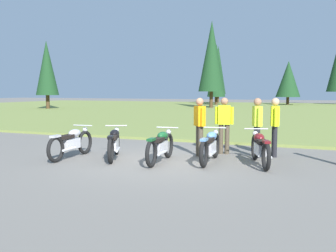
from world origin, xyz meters
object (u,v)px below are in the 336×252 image
object	(u,v)px
motorcycle_silver	(71,142)
rider_with_back_turned	(257,124)
motorcycle_maroon	(260,148)
motorcycle_black	(114,143)
motorcycle_sky_blue	(210,146)
rider_checking_bike	(200,123)
rider_near_row_end	(275,123)
motorcycle_british_green	(161,146)
rider_in_hivis_vest	(224,122)

from	to	relation	value
motorcycle_silver	rider_with_back_turned	distance (m)	5.23
rider_with_back_turned	motorcycle_maroon	bearing A→B (deg)	-77.26
motorcycle_black	motorcycle_sky_blue	world-z (taller)	same
motorcycle_sky_blue	rider_with_back_turned	bearing A→B (deg)	51.57
rider_checking_bike	rider_near_row_end	world-z (taller)	same
motorcycle_british_green	rider_checking_bike	size ratio (longest dim) A/B	1.26
motorcycle_black	motorcycle_maroon	xyz separation A→B (m)	(3.87, 0.58, 0.00)
motorcycle_maroon	rider_in_hivis_vest	bearing A→B (deg)	133.06
motorcycle_british_green	rider_near_row_end	bearing A→B (deg)	36.55
rider_in_hivis_vest	rider_checking_bike	size ratio (longest dim) A/B	1.00
motorcycle_british_green	rider_with_back_turned	world-z (taller)	rider_with_back_turned
motorcycle_maroon	rider_in_hivis_vest	world-z (taller)	rider_in_hivis_vest
motorcycle_maroon	rider_with_back_turned	xyz separation A→B (m)	(-0.26, 1.14, 0.51)
motorcycle_silver	rider_near_row_end	size ratio (longest dim) A/B	1.26
motorcycle_sky_blue	rider_with_back_turned	distance (m)	1.69
motorcycle_black	rider_checking_bike	size ratio (longest dim) A/B	1.18
rider_near_row_end	rider_with_back_turned	bearing A→B (deg)	-151.78
motorcycle_maroon	rider_with_back_turned	distance (m)	1.28
motorcycle_sky_blue	rider_checking_bike	bearing A→B (deg)	125.68
motorcycle_sky_blue	rider_with_back_turned	size ratio (longest dim) A/B	1.26
rider_checking_bike	rider_near_row_end	size ratio (longest dim) A/B	1.00
motorcycle_maroon	rider_near_row_end	distance (m)	1.49
motorcycle_silver	rider_with_back_turned	size ratio (longest dim) A/B	1.26
motorcycle_black	rider_in_hivis_vest	size ratio (longest dim) A/B	1.18
motorcycle_silver	motorcycle_black	bearing A→B (deg)	16.94
motorcycle_silver	motorcycle_black	xyz separation A→B (m)	(1.15, 0.35, 0.00)
rider_in_hivis_vest	rider_near_row_end	size ratio (longest dim) A/B	1.00
motorcycle_british_green	rider_near_row_end	distance (m)	3.36
motorcycle_silver	rider_checking_bike	size ratio (longest dim) A/B	1.26
motorcycle_british_green	rider_in_hivis_vest	xyz separation A→B (m)	(1.22, 1.93, 0.51)
rider_with_back_turned	motorcycle_silver	bearing A→B (deg)	-156.49
rider_in_hivis_vest	rider_checking_bike	distance (m)	0.91
motorcycle_black	motorcycle_british_green	world-z (taller)	same
rider_in_hivis_vest	rider_checking_bike	bearing A→B (deg)	-126.07
motorcycle_black	rider_near_row_end	xyz separation A→B (m)	(4.07, 1.97, 0.51)
rider_with_back_turned	rider_near_row_end	distance (m)	0.52
motorcycle_sky_blue	motorcycle_maroon	bearing A→B (deg)	5.51
motorcycle_british_green	rider_with_back_turned	bearing A→B (deg)	38.07
motorcycle_maroon	motorcycle_british_green	bearing A→B (deg)	-166.53
motorcycle_maroon	rider_near_row_end	xyz separation A→B (m)	(0.20, 1.39, 0.51)
motorcycle_silver	rider_in_hivis_vest	distance (m)	4.44
motorcycle_silver	motorcycle_black	distance (m)	1.21
motorcycle_maroon	rider_with_back_turned	size ratio (longest dim) A/B	1.21
motorcycle_silver	motorcycle_sky_blue	bearing A→B (deg)	12.15
motorcycle_sky_blue	rider_near_row_end	size ratio (longest dim) A/B	1.26
motorcycle_black	motorcycle_maroon	distance (m)	3.92
rider_near_row_end	motorcycle_sky_blue	bearing A→B (deg)	-134.03
motorcycle_sky_blue	motorcycle_british_green	bearing A→B (deg)	-158.77
motorcycle_black	motorcycle_british_green	size ratio (longest dim) A/B	0.94
motorcycle_british_green	rider_checking_bike	xyz separation A→B (m)	(0.69, 1.20, 0.51)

